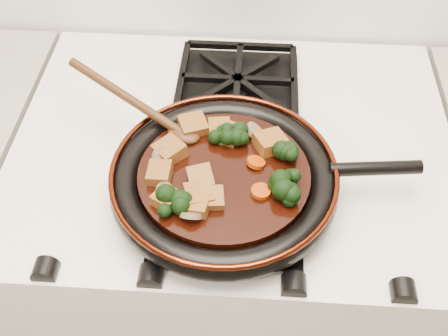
{
  "coord_description": "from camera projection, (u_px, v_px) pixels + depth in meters",
  "views": [
    {
      "loc": [
        0.03,
        1.01,
        1.59
      ],
      "look_at": [
        -0.01,
        1.56,
        0.97
      ],
      "focal_mm": 45.0,
      "sensor_mm": 36.0,
      "label": 1
    }
  ],
  "objects": [
    {
      "name": "tofu_cube_0",
      "position": [
        226.0,
        133.0,
        0.89
      ],
      "size": [
        0.05,
        0.05,
        0.03
      ],
      "primitive_type": "cube",
      "rotation": [
        0.06,
        0.12,
        1.28
      ],
      "color": "brown",
      "rests_on": "braising_sauce"
    },
    {
      "name": "carrot_coin_2",
      "position": [
        217.0,
        129.0,
        0.9
      ],
      "size": [
        0.03,
        0.03,
        0.01
      ],
      "primitive_type": "cylinder",
      "rotation": [
        -0.03,
        0.22,
        0.0
      ],
      "color": "#A93404",
      "rests_on": "braising_sauce"
    },
    {
      "name": "tofu_cube_10",
      "position": [
        199.0,
        196.0,
        0.8
      ],
      "size": [
        0.05,
        0.05,
        0.02
      ],
      "primitive_type": "cube",
      "rotation": [
        -0.05,
        0.04,
        0.31
      ],
      "color": "brown",
      "rests_on": "braising_sauce"
    },
    {
      "name": "broccoli_floret_4",
      "position": [
        286.0,
        152.0,
        0.86
      ],
      "size": [
        0.08,
        0.08,
        0.07
      ],
      "primitive_type": null,
      "rotation": [
        -0.12,
        -0.18,
        2.83
      ],
      "color": "black",
      "rests_on": "braising_sauce"
    },
    {
      "name": "burner_grate_back",
      "position": [
        238.0,
        83.0,
        1.05
      ],
      "size": [
        0.23,
        0.23,
        0.03
      ],
      "primitive_type": null,
      "color": "black",
      "rests_on": "stove"
    },
    {
      "name": "burner_grate_front",
      "position": [
        228.0,
        199.0,
        0.87
      ],
      "size": [
        0.23,
        0.23,
        0.03
      ],
      "primitive_type": null,
      "color": "black",
      "rests_on": "stove"
    },
    {
      "name": "stove",
      "position": [
        231.0,
        277.0,
        1.31
      ],
      "size": [
        0.76,
        0.6,
        0.9
      ],
      "primitive_type": "cube",
      "color": "white",
      "rests_on": "ground"
    },
    {
      "name": "braising_sauce",
      "position": [
        224.0,
        177.0,
        0.85
      ],
      "size": [
        0.26,
        0.26,
        0.02
      ],
      "primitive_type": "cylinder",
      "color": "black",
      "rests_on": "skillet"
    },
    {
      "name": "skillet",
      "position": [
        225.0,
        179.0,
        0.86
      ],
      "size": [
        0.47,
        0.35,
        0.05
      ],
      "rotation": [
        0.0,
        0.0,
        0.11
      ],
      "color": "black",
      "rests_on": "burner_grate_front"
    },
    {
      "name": "tofu_cube_9",
      "position": [
        220.0,
        129.0,
        0.9
      ],
      "size": [
        0.04,
        0.04,
        0.02
      ],
      "primitive_type": "cube",
      "rotation": [
        0.02,
        -0.05,
        1.72
      ],
      "color": "brown",
      "rests_on": "braising_sauce"
    },
    {
      "name": "broccoli_floret_1",
      "position": [
        285.0,
        192.0,
        0.81
      ],
      "size": [
        0.09,
        0.08,
        0.06
      ],
      "primitive_type": null,
      "rotation": [
        -0.11,
        -0.12,
        0.47
      ],
      "color": "black",
      "rests_on": "braising_sauce"
    },
    {
      "name": "carrot_coin_1",
      "position": [
        196.0,
        196.0,
        0.81
      ],
      "size": [
        0.03,
        0.03,
        0.02
      ],
      "primitive_type": "cylinder",
      "rotation": [
        0.22,
        0.13,
        0.0
      ],
      "color": "#A93404",
      "rests_on": "braising_sauce"
    },
    {
      "name": "carrot_coin_0",
      "position": [
        261.0,
        191.0,
        0.81
      ],
      "size": [
        0.03,
        0.03,
        0.01
      ],
      "primitive_type": "cylinder",
      "rotation": [
        -0.03,
        0.02,
        0.0
      ],
      "color": "#A93404",
      "rests_on": "braising_sauce"
    },
    {
      "name": "tofu_cube_2",
      "position": [
        193.0,
        126.0,
        0.9
      ],
      "size": [
        0.05,
        0.05,
        0.03
      ],
      "primitive_type": "cube",
      "rotation": [
        0.01,
        -0.09,
        1.96
      ],
      "color": "brown",
      "rests_on": "braising_sauce"
    },
    {
      "name": "tofu_cube_8",
      "position": [
        201.0,
        179.0,
        0.82
      ],
      "size": [
        0.05,
        0.05,
        0.03
      ],
      "primitive_type": "cube",
      "rotation": [
        -0.1,
        -0.09,
        1.86
      ],
      "color": "brown",
      "rests_on": "braising_sauce"
    },
    {
      "name": "tofu_cube_5",
      "position": [
        160.0,
        174.0,
        0.83
      ],
      "size": [
        0.04,
        0.04,
        0.02
      ],
      "primitive_type": "cube",
      "rotation": [
        -0.04,
        -0.03,
        1.54
      ],
      "color": "brown",
      "rests_on": "braising_sauce"
    },
    {
      "name": "broccoli_floret_5",
      "position": [
        221.0,
        139.0,
        0.88
      ],
      "size": [
        0.08,
        0.07,
        0.06
      ],
      "primitive_type": null,
      "rotation": [
        0.11,
        -0.03,
        1.88
      ],
      "color": "black",
      "rests_on": "braising_sauce"
    },
    {
      "name": "tofu_cube_6",
      "position": [
        270.0,
        142.0,
        0.87
      ],
      "size": [
        0.06,
        0.06,
        0.03
      ],
      "primitive_type": "cube",
      "rotation": [
        0.09,
        0.08,
        2.06
      ],
      "color": "brown",
      "rests_on": "braising_sauce"
    },
    {
      "name": "mushroom_slice_4",
      "position": [
        164.0,
        158.0,
        0.85
      ],
      "size": [
        0.05,
        0.05,
        0.03
      ],
      "primitive_type": "cylinder",
      "rotation": [
        0.88,
        0.0,
        0.95
      ],
      "color": "#7E6249",
      "rests_on": "braising_sauce"
    },
    {
      "name": "broccoli_floret_3",
      "position": [
        186.0,
        202.0,
        0.79
      ],
      "size": [
        0.08,
        0.07,
        0.07
      ],
      "primitive_type": null,
      "rotation": [
        0.02,
        0.24,
        0.26
      ],
      "color": "black",
      "rests_on": "braising_sauce"
    },
    {
      "name": "carrot_coin_3",
      "position": [
        256.0,
        162.0,
        0.85
      ],
      "size": [
        0.03,
        0.03,
        0.02
      ],
      "primitive_type": "cylinder",
      "rotation": [
        -0.17,
        0.24,
        0.0
      ],
      "color": "#A93404",
      "rests_on": "braising_sauce"
    },
    {
      "name": "wooden_spoon",
      "position": [
        152.0,
        113.0,
        0.9
      ],
      "size": [
        0.14,
        0.09,
        0.22
      ],
      "rotation": [
        0.0,
        0.0,
        2.68
      ],
      "color": "#3F220D",
      "rests_on": "braising_sauce"
    },
    {
      "name": "tofu_cube_1",
      "position": [
        167.0,
        199.0,
        0.8
      ],
      "size": [
        0.05,
        0.05,
        0.02
      ],
      "primitive_type": "cube",
      "rotation": [
        -0.05,
        0.05,
        1.01
      ],
      "color": "brown",
      "rests_on": "braising_sauce"
    },
    {
      "name": "tofu_cube_4",
      "position": [
        170.0,
        151.0,
        0.86
      ],
      "size": [
        0.06,
        0.06,
        0.03
      ],
      "primitive_type": "cube",
      "rotation": [
        -0.1,
        0.07,
        2.33
      ],
      "color": "brown",
      "rests_on": "braising_sauce"
    },
    {
      "name": "mushroom_slice_0",
      "position": [
        171.0,
        147.0,
        0.87
      ],
      "size": [
        0.05,
        0.04,
        0.03
      ],
      "primitive_type": "cylinder",
      "rotation": [
        0.82,
        0.0,
        0.44
      ],
      "color": "#7E6249",
      "rests_on": "braising_sauce"
    },
    {
      "name": "mushroom_slice_2",
      "position": [
        254.0,
        131.0,
        0.89
      ],
      "size": [
        0.04,
        0.04,
        0.03
      ],
      "primitive_type": "cylinder",
      "rotation": [
        0.7,
        0.0,
        1.76
      ],
      "color": "#7E6249",
      "rests_on": "braising_sauce"
    },
    {
      "name": "tofu_cube_7",
      "position": [
        212.0,
        199.0,
        0.8
      ],
      "size": [
        0.04,
        0.04,
        0.03
      ],
      "primitive_type": "cube",
      "rotation": [
        0.07,
        -0.11,
        1.7
      ],
      "color": "brown",
      "rests_on": "braising_sauce"
    },
    {
      "name": "mushroom_slice_1",
      "position": [
        165.0,
        192.0,
        0.81
      ],
      "size": [
        0.03,
        0.04,
        0.03
      ],
      "primitive_type": "cylinder",
      "rotation": [
        0.98,
        0.0,
        1.28
      ],
      "color": "#7E6249",
      "rests_on": "braising_sauce"
    },
    {
      "name": "mushroom_slice_3",
      "position": [
        191.0,
        215.0,
        0.78
      ],
      "size": [
        0.04,
        0.03,
        0.03
      ],
      "primitive_type": "cylinder",
      "rotation": [
        0.76,
        0.0,
        3.07
      ],
      "color": "#7E6249",
      "rests_on": "braising_sauce"
    },
    {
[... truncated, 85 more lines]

